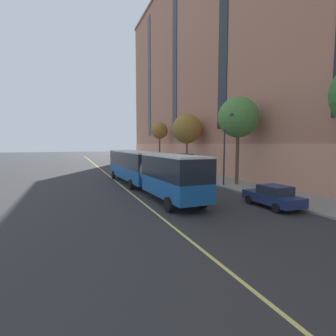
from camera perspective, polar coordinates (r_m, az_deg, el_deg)
The scene contains 13 objects.
ground_plane at distance 23.64m, azimuth -1.27°, elevation -5.44°, with size 260.00×260.00×0.00m, color #303033.
sidewalk at distance 30.27m, azimuth 12.95°, elevation -3.06°, with size 4.72×160.00×0.15m, color gray.
apartment_facade at distance 36.23m, azimuth 29.31°, elevation 28.10°, with size 15.20×110.00×37.68m.
city_bus at distance 25.36m, azimuth -5.19°, elevation 0.04°, with size 3.68×20.92×3.60m.
parked_car_silver_1 at distance 46.77m, azimuth -4.44°, elevation 0.85°, with size 1.93×4.23×1.56m.
parked_car_black_2 at distance 33.29m, azimuth 2.75°, elevation -0.95°, with size 2.03×4.61×1.56m.
parked_car_green_4 at distance 53.55m, azimuth -6.42°, elevation 1.39°, with size 2.04×4.31×1.56m.
parked_car_navy_5 at distance 19.62m, azimuth 21.87°, elevation -5.73°, with size 2.02×4.37×1.56m.
street_tree_mid_block at distance 28.50m, azimuth 15.03°, elevation 10.55°, with size 4.18×4.18×9.08m.
street_tree_far_uptown at distance 39.37m, azimuth 4.15°, elevation 8.49°, with size 4.39×4.39×8.66m.
street_tree_far_downtown at distance 51.07m, azimuth -1.85°, elevation 8.07°, with size 3.17×3.17×8.37m.
street_lamp at distance 27.29m, azimuth 12.43°, elevation 5.47°, with size 0.36×1.48×7.21m.
lane_centerline at distance 25.79m, azimuth -9.14°, elevation -4.59°, with size 0.16×140.00×0.01m, color #E0D66B.
Camera 1 is at (-7.72, -21.91, 4.41)m, focal length 28.00 mm.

